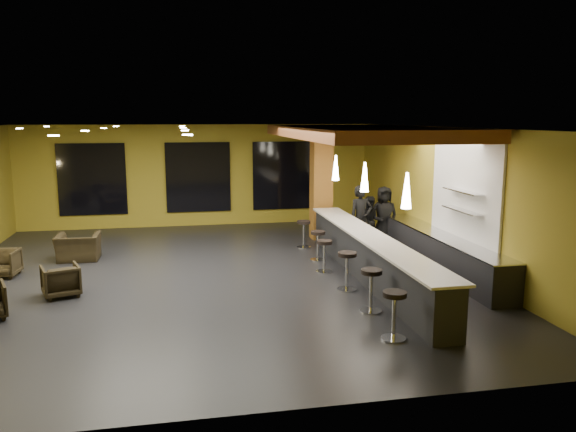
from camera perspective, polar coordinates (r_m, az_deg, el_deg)
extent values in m
cube|color=black|center=(13.65, -7.91, -6.23)|extent=(12.00, 13.00, 0.10)
cube|color=black|center=(13.11, -8.29, 9.06)|extent=(12.00, 13.00, 0.10)
cube|color=olive|center=(19.75, -9.12, 4.09)|extent=(12.00, 0.10, 3.50)
cube|color=olive|center=(6.87, -5.14, -6.91)|extent=(12.00, 0.10, 3.50)
cube|color=olive|center=(14.84, 15.93, 1.90)|extent=(0.10, 13.00, 3.50)
cube|color=#A3592F|center=(14.85, 7.30, 8.45)|extent=(3.60, 8.00, 0.28)
cube|color=black|center=(19.84, -19.27, 3.54)|extent=(2.20, 0.06, 2.40)
cube|color=black|center=(19.65, -9.10, 3.91)|extent=(2.20, 0.06, 2.40)
cube|color=black|center=(19.98, -0.45, 4.14)|extent=(2.20, 0.06, 2.40)
cube|color=white|center=(13.89, 17.50, 2.33)|extent=(0.06, 3.20, 2.40)
cube|color=black|center=(13.24, 8.30, -4.28)|extent=(0.60, 8.00, 1.00)
cube|color=beige|center=(13.12, 8.36, -2.06)|extent=(0.78, 8.10, 0.05)
cube|color=black|center=(14.47, 15.15, -3.59)|extent=(0.70, 6.00, 0.86)
cube|color=silver|center=(14.37, 15.23, -1.83)|extent=(0.72, 6.00, 0.03)
cube|color=silver|center=(13.71, 17.29, 0.55)|extent=(0.30, 1.50, 0.03)
cube|color=silver|center=(13.65, 17.39, 2.42)|extent=(0.30, 1.50, 0.03)
cube|color=brown|center=(17.35, 3.39, 3.39)|extent=(0.60, 0.60, 3.50)
cone|color=white|center=(11.06, 11.96, 2.55)|extent=(0.20, 0.20, 0.70)
cone|color=white|center=(13.38, 7.80, 3.94)|extent=(0.20, 0.20, 0.70)
cone|color=white|center=(15.76, 4.87, 4.90)|extent=(0.20, 0.20, 0.70)
imported|color=black|center=(15.94, 7.41, -0.25)|extent=(0.73, 0.54, 1.86)
imported|color=black|center=(16.49, 8.42, -0.58)|extent=(0.83, 0.71, 1.49)
imported|color=black|center=(16.80, 9.70, 0.02)|extent=(0.88, 0.59, 1.74)
imported|color=black|center=(12.87, -22.09, -6.09)|extent=(0.93, 0.94, 0.68)
imported|color=black|center=(14.96, -27.04, -4.31)|extent=(0.77, 0.78, 0.66)
imported|color=black|center=(15.86, -20.52, -2.98)|extent=(1.10, 0.96, 0.70)
cylinder|color=silver|center=(9.97, 10.64, -12.12)|extent=(0.43, 0.43, 0.03)
cylinder|color=silver|center=(9.84, 10.72, -10.06)|extent=(0.08, 0.08, 0.75)
cylinder|color=black|center=(9.71, 10.80, -7.80)|extent=(0.41, 0.41, 0.09)
cylinder|color=silver|center=(11.22, 8.39, -9.52)|extent=(0.43, 0.43, 0.03)
cylinder|color=silver|center=(11.10, 8.44, -7.65)|extent=(0.08, 0.08, 0.76)
cylinder|color=black|center=(10.98, 8.49, -5.61)|extent=(0.41, 0.41, 0.09)
cylinder|color=silver|center=(12.49, 5.98, -7.42)|extent=(0.43, 0.43, 0.03)
cylinder|color=silver|center=(12.38, 6.01, -5.73)|extent=(0.08, 0.08, 0.75)
cylinder|color=black|center=(12.28, 6.05, -3.89)|extent=(0.41, 0.41, 0.09)
cylinder|color=silver|center=(13.84, 3.69, -5.65)|extent=(0.40, 0.40, 0.03)
cylinder|color=silver|center=(13.75, 3.71, -4.21)|extent=(0.07, 0.07, 0.70)
cylinder|color=black|center=(13.66, 3.73, -2.66)|extent=(0.38, 0.38, 0.08)
cylinder|color=silver|center=(14.94, 3.05, -4.46)|extent=(0.40, 0.40, 0.03)
cylinder|color=silver|center=(14.85, 3.06, -3.14)|extent=(0.07, 0.07, 0.70)
cylinder|color=black|center=(14.77, 3.07, -1.70)|extent=(0.38, 0.38, 0.08)
cylinder|color=silver|center=(16.34, 1.60, -3.19)|extent=(0.40, 0.40, 0.03)
cylinder|color=silver|center=(16.26, 1.61, -1.96)|extent=(0.07, 0.07, 0.71)
cylinder|color=black|center=(16.18, 1.61, -0.63)|extent=(0.38, 0.38, 0.08)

